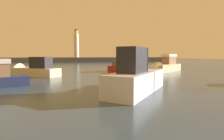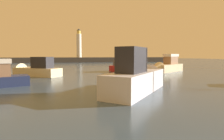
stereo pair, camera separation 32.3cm
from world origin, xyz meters
name	(u,v)px [view 1 (the left image)]	position (x,y,z in m)	size (l,w,h in m)	color
ground_plane	(88,69)	(0.00, 36.11, 0.00)	(220.00, 220.00, 0.00)	#384C60
breakwater	(78,60)	(0.00, 72.21, 1.00)	(80.46, 4.05, 1.99)	#423F3D
lighthouse	(76,44)	(-0.41, 72.21, 7.44)	(1.95, 1.95, 11.51)	silver
motorboat_1	(141,77)	(1.63, 12.31, 1.07)	(7.75, 8.17, 3.61)	silver
motorboat_2	(30,70)	(-9.08, 25.49, 0.81)	(8.06, 6.82, 3.07)	beige
motorboat_3	(124,69)	(4.88, 26.56, 0.66)	(3.87, 7.57, 2.44)	#B21E1E
motorboat_4	(164,66)	(11.94, 26.14, 0.97)	(8.33, 6.36, 3.39)	beige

